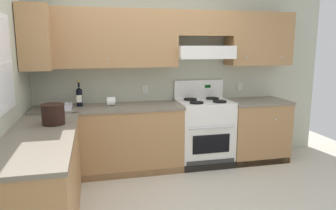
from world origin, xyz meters
name	(u,v)px	position (x,y,z in m)	size (l,w,h in m)	color
wall_back	(173,62)	(0.40, 1.53, 1.48)	(4.68, 0.57, 2.55)	#B7BAA3
counter_back_run	(158,137)	(0.11, 1.24, 0.45)	(3.60, 0.65, 0.91)	#A87A4C
counter_left_run	(42,182)	(-1.24, 0.00, 0.45)	(0.63, 1.91, 0.91)	#A87A4C
stove	(204,131)	(0.80, 1.25, 0.48)	(0.76, 0.62, 1.20)	white
wine_bottle	(79,96)	(-0.93, 1.36, 1.05)	(0.08, 0.08, 0.34)	black
bowl	(58,108)	(-1.20, 1.21, 0.93)	(0.36, 0.28, 0.06)	silver
bucket	(53,114)	(-1.15, 0.39, 1.02)	(0.24, 0.24, 0.21)	black
paper_towel_roll	(111,101)	(-0.52, 1.29, 0.97)	(0.11, 0.12, 0.12)	white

